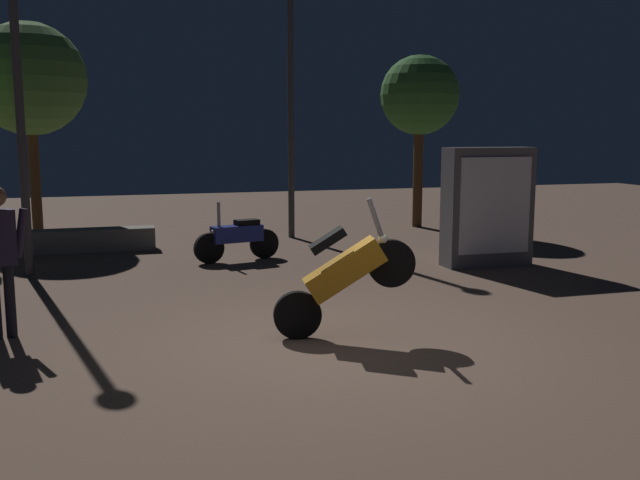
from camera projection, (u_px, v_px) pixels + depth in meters
ground_plane at (338, 344)px, 8.04m from camera, size 40.00×40.00×0.00m
motorcycle_orange_foreground at (344, 274)px, 8.23m from camera, size 1.65×0.45×1.63m
motorcycle_blue_parked_left at (237, 237)px, 13.12m from camera, size 1.64×0.50×1.11m
streetlamp_near at (291, 75)px, 15.55m from camera, size 0.36×0.36×5.78m
streetlamp_far at (16, 53)px, 11.28m from camera, size 0.36×0.36×5.79m
tree_left_bg at (420, 97)px, 17.39m from camera, size 1.93×1.93×4.21m
tree_center_bg at (29, 80)px, 16.14m from camera, size 2.55×2.55×4.83m
kiosk_billboard at (488, 207)px, 12.61m from camera, size 1.60×0.54×2.10m
planter_wall_low at (85, 240)px, 14.19m from camera, size 2.73×0.50×0.45m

